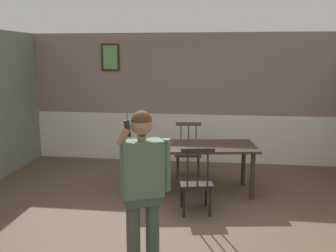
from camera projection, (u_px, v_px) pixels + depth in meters
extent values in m
plane|color=brown|center=(165.00, 225.00, 4.92)|extent=(7.05, 7.05, 0.00)
cube|color=gray|center=(186.00, 74.00, 7.61)|extent=(6.41, 0.12, 1.62)
cube|color=silver|center=(185.00, 137.00, 7.86)|extent=(6.41, 0.14, 0.99)
cube|color=silver|center=(185.00, 114.00, 7.74)|extent=(6.41, 0.05, 0.06)
cube|color=#382314|center=(110.00, 57.00, 7.67)|extent=(0.37, 0.03, 0.54)
cube|color=#5EA458|center=(110.00, 57.00, 7.66)|extent=(0.29, 0.01, 0.46)
cube|color=#38281E|center=(192.00, 146.00, 5.98)|extent=(2.11, 1.13, 0.04)
cylinder|color=#38281E|center=(133.00, 177.00, 5.72)|extent=(0.07, 0.07, 0.74)
cylinder|color=#38281E|center=(252.00, 176.00, 5.74)|extent=(0.07, 0.07, 0.74)
cylinder|color=#38281E|center=(136.00, 165.00, 6.35)|extent=(0.07, 0.07, 0.74)
cylinder|color=#38281E|center=(243.00, 164.00, 6.38)|extent=(0.07, 0.07, 0.74)
cube|color=black|center=(196.00, 182.00, 5.27)|extent=(0.52, 0.52, 0.03)
cube|color=black|center=(198.00, 151.00, 4.98)|extent=(0.45, 0.12, 0.06)
cylinder|color=black|center=(188.00, 167.00, 5.02)|extent=(0.02, 0.02, 0.52)
cylinder|color=black|center=(198.00, 167.00, 5.02)|extent=(0.02, 0.02, 0.52)
cylinder|color=black|center=(208.00, 167.00, 5.03)|extent=(0.02, 0.02, 0.52)
cylinder|color=black|center=(182.00, 193.00, 5.48)|extent=(0.04, 0.04, 0.42)
cylinder|color=black|center=(206.00, 193.00, 5.50)|extent=(0.04, 0.04, 0.42)
cylinder|color=black|center=(184.00, 202.00, 5.13)|extent=(0.04, 0.04, 0.42)
cylinder|color=black|center=(210.00, 202.00, 5.15)|extent=(0.04, 0.04, 0.42)
cube|color=#513823|center=(188.00, 153.00, 6.79)|extent=(0.49, 0.49, 0.03)
cube|color=#513823|center=(189.00, 124.00, 6.91)|extent=(0.47, 0.07, 0.06)
cylinder|color=#513823|center=(196.00, 136.00, 6.94)|extent=(0.02, 0.02, 0.51)
cylinder|color=#513823|center=(188.00, 136.00, 6.95)|extent=(0.02, 0.02, 0.51)
cylinder|color=#513823|center=(181.00, 136.00, 6.96)|extent=(0.02, 0.02, 0.51)
cylinder|color=#513823|center=(198.00, 169.00, 6.64)|extent=(0.04, 0.04, 0.43)
cylinder|color=#513823|center=(177.00, 168.00, 6.67)|extent=(0.04, 0.04, 0.43)
cylinder|color=#513823|center=(198.00, 163.00, 7.01)|extent=(0.04, 0.04, 0.43)
cylinder|color=#513823|center=(178.00, 162.00, 7.03)|extent=(0.04, 0.04, 0.43)
cylinder|color=#3A493A|center=(153.00, 231.00, 3.90)|extent=(0.14, 0.14, 0.79)
cylinder|color=#3A493A|center=(133.00, 233.00, 3.84)|extent=(0.14, 0.14, 0.79)
cube|color=#3A493A|center=(143.00, 198.00, 3.80)|extent=(0.41, 0.33, 0.12)
cube|color=#4C664C|center=(142.00, 168.00, 3.74)|extent=(0.46, 0.37, 0.56)
cylinder|color=#4C664C|center=(166.00, 165.00, 3.81)|extent=(0.09, 0.09, 0.53)
cylinder|color=#936B4C|center=(123.00, 136.00, 3.61)|extent=(0.16, 0.09, 0.19)
cylinder|color=#936B4C|center=(142.00, 138.00, 3.69)|extent=(0.09, 0.09, 0.05)
sphere|color=#936B4C|center=(142.00, 125.00, 3.66)|extent=(0.21, 0.21, 0.21)
sphere|color=#472D19|center=(142.00, 121.00, 3.66)|extent=(0.20, 0.20, 0.20)
cube|color=black|center=(127.00, 128.00, 3.60)|extent=(0.08, 0.06, 0.16)
cylinder|color=black|center=(127.00, 116.00, 3.57)|extent=(0.01, 0.01, 0.08)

